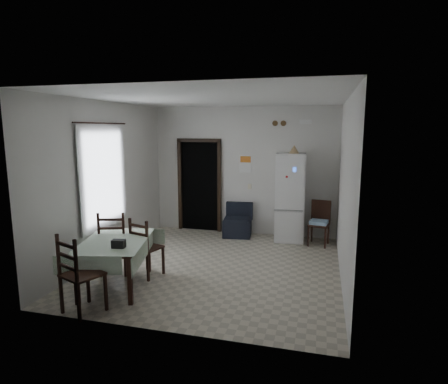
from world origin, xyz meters
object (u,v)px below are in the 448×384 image
fridge (290,197)px  dining_table (116,264)px  dining_chair_far_right (147,247)px  dining_chair_far_left (115,242)px  dining_chair_near_head (82,273)px  navy_seat (237,220)px  corner_chair (319,223)px

fridge → dining_table: bearing=-131.0°
dining_table → dining_chair_far_right: dining_chair_far_right is taller
dining_chair_far_left → dining_chair_near_head: 1.39m
fridge → dining_table: size_ratio=1.34×
dining_table → dining_chair_near_head: dining_chair_near_head is taller
fridge → navy_seat: bearing=175.6°
navy_seat → corner_chair: 1.80m
dining_chair_far_right → dining_chair_near_head: 1.39m
dining_chair_far_right → navy_seat: bearing=-92.2°
navy_seat → dining_chair_near_head: 4.17m
dining_table → dining_chair_far_right: (0.26, 0.53, 0.13)m
corner_chair → navy_seat: bearing=-176.8°
dining_chair_far_right → dining_chair_near_head: size_ratio=0.91×
dining_chair_near_head → dining_chair_far_right: bearing=-78.4°
navy_seat → dining_chair_far_left: size_ratio=0.69×
fridge → corner_chair: bearing=-24.0°
navy_seat → dining_chair_near_head: bearing=-113.2°
navy_seat → dining_chair_far_right: 2.79m
fridge → navy_seat: (-1.16, 0.00, -0.58)m
fridge → dining_table: (-2.35, -3.15, -0.58)m
dining_table → navy_seat: bearing=55.1°
fridge → dining_chair_far_left: fridge is taller
dining_chair_far_left → dining_chair_far_right: bearing=164.2°
fridge → dining_table: fridge is taller
corner_chair → dining_chair_near_head: bearing=-117.8°
navy_seat → dining_table: navy_seat is taller
navy_seat → corner_chair: (1.78, -0.22, 0.09)m
corner_chair → dining_table: bearing=-125.1°
fridge → dining_chair_near_head: size_ratio=1.75×
dining_chair_far_left → dining_chair_far_right: 0.58m
navy_seat → dining_table: bearing=-117.5°
navy_seat → dining_chair_near_head: size_ratio=0.68×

